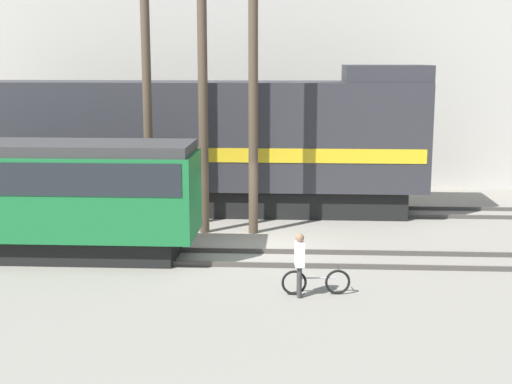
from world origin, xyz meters
name	(u,v)px	position (x,y,z in m)	size (l,w,h in m)	color
ground_plane	(263,247)	(0.00, 0.00, 0.00)	(120.00, 120.00, 0.00)	gray
track_near	(261,258)	(0.00, -1.43, 0.07)	(60.00, 1.51, 0.14)	#47423D
track_far	(269,210)	(0.00, 5.06, 0.07)	(60.00, 1.51, 0.14)	#47423D
building_backdrop	(276,70)	(0.00, 13.48, 5.13)	(40.65, 6.00, 10.25)	#B7B2A8
freight_locomotive	(187,144)	(-3.10, 5.06, 2.55)	(17.81, 3.04, 5.46)	black
streetcar	(29,192)	(-6.68, -1.43, 1.92)	(9.66, 2.54, 3.36)	black
bicycle	(316,282)	(1.49, -4.37, 0.32)	(1.69, 0.44, 0.69)	black
person	(300,259)	(1.08, -4.56, 0.95)	(0.25, 0.38, 1.58)	#333333
utility_pole_left	(147,81)	(-3.85, 1.82, 4.98)	(0.29, 0.29, 9.96)	#4C3D2D
utility_pole_center	(203,90)	(-2.03, 1.82, 4.68)	(0.31, 0.31, 9.36)	#4C3D2D
utility_pole_right	(253,83)	(-0.42, 1.82, 4.91)	(0.31, 0.31, 9.82)	#4C3D2D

